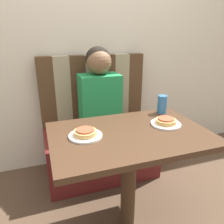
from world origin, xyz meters
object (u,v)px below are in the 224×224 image
(person, at_px, (99,91))
(drinking_cup, at_px, (162,104))
(pizza_left, at_px, (85,132))
(pizza_right, at_px, (166,121))
(plate_left, at_px, (85,136))
(plate_right, at_px, (166,124))

(person, relative_size, drinking_cup, 5.55)
(drinking_cup, bearing_deg, pizza_left, -161.58)
(pizza_right, bearing_deg, plate_left, 180.00)
(plate_left, height_order, pizza_left, pizza_left)
(person, xyz_separation_m, plate_left, (-0.27, -0.65, -0.09))
(pizza_left, bearing_deg, drinking_cup, 18.42)
(person, bearing_deg, plate_right, -67.52)
(plate_left, height_order, drinking_cup, drinking_cup)
(plate_left, height_order, pizza_right, pizza_right)
(plate_right, bearing_deg, pizza_left, -180.00)
(drinking_cup, bearing_deg, plate_right, -114.18)
(pizza_right, bearing_deg, plate_right, 90.00)
(plate_left, xyz_separation_m, pizza_left, (0.00, -0.00, 0.02))
(person, distance_m, plate_left, 0.71)
(plate_left, relative_size, plate_right, 1.00)
(person, height_order, plate_right, person)
(plate_left, bearing_deg, pizza_left, -90.00)
(plate_left, bearing_deg, plate_right, 0.00)
(plate_right, distance_m, drinking_cup, 0.24)
(pizza_left, distance_m, drinking_cup, 0.67)
(pizza_left, bearing_deg, pizza_right, 0.00)
(plate_left, relative_size, pizza_right, 1.45)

